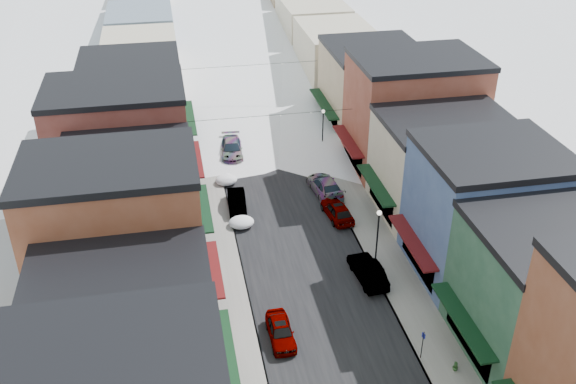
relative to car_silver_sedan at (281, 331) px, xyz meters
name	(u,v)px	position (x,y,z in m)	size (l,w,h in m)	color
road	(245,99)	(3.50, 44.03, -0.70)	(10.00, 160.00, 0.01)	black
sidewalk_left	(193,103)	(-3.10, 44.03, -0.63)	(3.20, 160.00, 0.15)	gray
sidewalk_right	(295,95)	(10.10, 44.03, -0.63)	(3.20, 160.00, 0.15)	gray
curb_left	(205,102)	(-1.55, 44.03, -0.63)	(0.10, 160.00, 0.15)	slate
curb_right	(284,96)	(8.55, 44.03, -0.63)	(0.10, 160.00, 0.15)	slate
bldg_l_cream	(127,341)	(-9.69, -3.47, 4.05)	(11.30, 8.20, 9.50)	beige
bldg_l_brick_near	(119,243)	(-10.19, 4.53, 5.55)	(12.30, 8.20, 12.50)	brown
bldg_l_grayblue	(132,201)	(-9.69, 13.03, 3.80)	(11.30, 9.20, 9.00)	slate
bldg_l_brick_far	(120,143)	(-10.69, 22.03, 4.80)	(13.30, 9.20, 11.00)	maroon
bldg_l_tan	(134,106)	(-9.69, 32.03, 4.30)	(11.30, 11.20, 10.00)	#8C7A5C
bldg_r_green	(548,290)	(16.69, -3.97, 4.05)	(11.30, 9.20, 9.50)	#224835
bldg_r_blue	(485,211)	(16.69, 5.03, 4.55)	(11.30, 9.20, 10.50)	#364C7A
bldg_r_cream	(443,165)	(17.19, 14.03, 3.80)	(12.30, 9.20, 9.00)	#B9AF95
bldg_r_brick_far	(413,112)	(17.69, 23.03, 5.05)	(13.30, 9.20, 11.50)	brown
bldg_r_tan	(372,87)	(16.69, 33.03, 4.05)	(11.30, 11.20, 9.50)	tan
distant_blocks	(224,21)	(3.50, 67.03, 3.29)	(34.00, 55.00, 8.00)	gray
overhead_cables	(259,88)	(3.50, 31.53, 5.49)	(16.40, 15.04, 0.04)	black
car_silver_sedan	(281,331)	(0.00, 0.00, 0.00)	(1.67, 4.15, 1.41)	#93959B
car_dark_hatch	(237,202)	(-0.80, 17.55, 0.03)	(1.56, 4.47, 1.47)	black
car_silver_wagon	(232,149)	(0.00, 28.42, 0.11)	(2.28, 5.61, 1.63)	#AEB1B7
car_green_sedan	(368,271)	(7.80, 5.23, 0.09)	(1.69, 4.85, 1.60)	black
car_gray_suv	(337,210)	(7.80, 14.31, 0.08)	(1.86, 4.62, 1.58)	#9DA1A6
car_black_sedan	(325,186)	(7.80, 18.81, 0.11)	(2.29, 5.62, 1.63)	black
car_lane_silver	(244,106)	(2.85, 40.05, 0.01)	(1.70, 4.23, 1.44)	#A5A7AD
car_lane_white	(244,54)	(5.64, 59.92, 0.06)	(2.55, 5.54, 1.54)	silver
parking_sign	(423,343)	(8.70, -3.69, 0.75)	(0.12, 0.29, 2.23)	black
trash_can	(381,274)	(8.77, 4.92, -0.11)	(0.52, 0.52, 0.88)	slate
streetlamp_near	(378,230)	(9.11, 7.25, 2.42)	(0.39, 0.39, 4.72)	black
streetlamp_far	(323,124)	(9.83, 28.25, 2.21)	(0.36, 0.36, 4.38)	black
planter_far	(455,366)	(10.47, -5.15, -0.24)	(0.36, 0.36, 0.64)	#2D5527
snow_pile_mid	(241,222)	(-0.78, 14.60, -0.26)	(2.22, 2.57, 0.94)	white
snow_pile_far	(226,180)	(-1.24, 22.48, -0.28)	(2.12, 2.50, 0.90)	white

